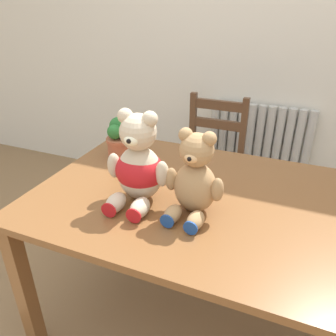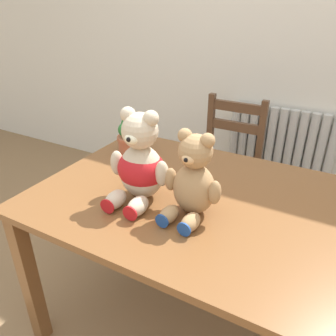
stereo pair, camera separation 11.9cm
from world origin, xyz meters
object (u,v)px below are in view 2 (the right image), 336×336
teddy_bear_right (193,180)px  potted_plant (131,137)px  wooden_chair_behind (226,168)px  teddy_bear_left (140,165)px

teddy_bear_right → potted_plant: (-0.49, 0.33, -0.05)m
potted_plant → wooden_chair_behind: bearing=63.2°
wooden_chair_behind → teddy_bear_left: teddy_bear_left is taller
teddy_bear_right → potted_plant: 0.59m
teddy_bear_left → teddy_bear_right: bearing=177.3°
wooden_chair_behind → teddy_bear_right: bearing=101.1°
wooden_chair_behind → potted_plant: size_ratio=4.72×
potted_plant → teddy_bear_left: bearing=-50.1°
teddy_bear_left → potted_plant: size_ratio=1.89×
teddy_bear_left → potted_plant: bearing=-52.2°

